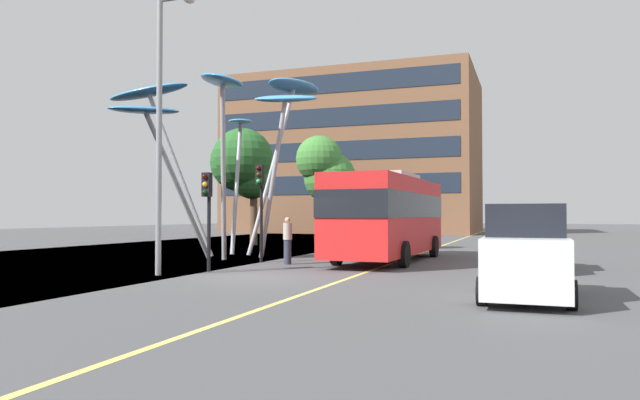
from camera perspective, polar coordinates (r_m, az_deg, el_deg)
ground at (r=18.24m, az=-8.22°, el=-7.54°), size 120.00×240.00×0.10m
red_bus at (r=24.04m, az=6.71°, el=-1.29°), size 3.06×9.96×3.58m
leaf_sculpture at (r=27.16m, az=-9.27°, el=8.83°), size 10.30×11.34×8.80m
traffic_light_kerb_near at (r=19.69m, az=-10.94°, el=0.03°), size 0.28×0.42×3.29m
traffic_light_kerb_far at (r=23.27m, az=-5.85°, el=0.79°), size 0.28×0.42×3.88m
traffic_light_island_mid at (r=28.83m, az=-0.07°, el=-0.05°), size 0.28×0.42×3.59m
traffic_light_opposite at (r=35.99m, az=4.07°, el=-0.31°), size 0.28×0.42×3.62m
car_parked_near at (r=13.90m, az=19.45°, el=-5.04°), size 1.92×4.23×2.12m
car_parked_mid at (r=21.23m, az=19.57°, el=-3.73°), size 2.02×4.34×2.15m
street_lamp at (r=19.15m, az=-14.79°, el=9.52°), size 1.38×0.44×8.89m
tree_pavement_near at (r=37.37m, az=-7.58°, el=3.60°), size 4.07×3.92×7.39m
tree_pavement_far at (r=44.45m, az=0.52°, el=2.80°), size 4.38×5.45×7.88m
pedestrian at (r=22.37m, az=-3.19°, el=-3.97°), size 0.34×0.34×1.80m
backdrop_building at (r=65.90m, az=3.54°, el=4.25°), size 26.33×15.97×16.94m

